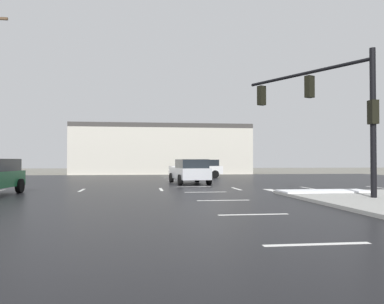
# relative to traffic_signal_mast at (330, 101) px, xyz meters

# --- Properties ---
(ground_plane) EXTENTS (120.00, 120.00, 0.00)m
(ground_plane) POSITION_rel_traffic_signal_mast_xyz_m (-4.69, 5.18, -3.98)
(ground_plane) COLOR slate
(road_asphalt) EXTENTS (44.00, 44.00, 0.02)m
(road_asphalt) POSITION_rel_traffic_signal_mast_xyz_m (-4.69, 5.18, -3.97)
(road_asphalt) COLOR black
(road_asphalt) RESTS_ON ground_plane
(snow_strip_curbside) EXTENTS (4.00, 1.60, 0.06)m
(snow_strip_curbside) POSITION_rel_traffic_signal_mast_xyz_m (0.31, 1.18, -3.81)
(snow_strip_curbside) COLOR white
(snow_strip_curbside) RESTS_ON sidewalk_corner
(lane_markings) EXTENTS (36.15, 36.15, 0.01)m
(lane_markings) POSITION_rel_traffic_signal_mast_xyz_m (-3.48, 3.80, -3.96)
(lane_markings) COLOR silver
(lane_markings) RESTS_ON road_asphalt
(traffic_signal_mast) EXTENTS (3.19, 5.97, 5.63)m
(traffic_signal_mast) POSITION_rel_traffic_signal_mast_xyz_m (0.00, 0.00, 0.00)
(traffic_signal_mast) COLOR black
(traffic_signal_mast) RESTS_ON sidewalk_corner
(strip_building_background) EXTENTS (19.97, 8.00, 5.61)m
(strip_building_background) POSITION_rel_traffic_signal_mast_xyz_m (-5.24, 31.47, -1.18)
(strip_building_background) COLOR beige
(strip_building_background) RESTS_ON ground_plane
(sedan_silver) EXTENTS (2.36, 4.66, 1.58)m
(sedan_silver) POSITION_rel_traffic_signal_mast_xyz_m (-4.57, 9.97, -3.13)
(sedan_silver) COLOR #B7BABF
(sedan_silver) RESTS_ON road_asphalt
(sedan_white) EXTENTS (4.63, 2.27, 1.58)m
(sedan_white) POSITION_rel_traffic_signal_mast_xyz_m (-2.71, 19.09, -3.13)
(sedan_white) COLOR white
(sedan_white) RESTS_ON road_asphalt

